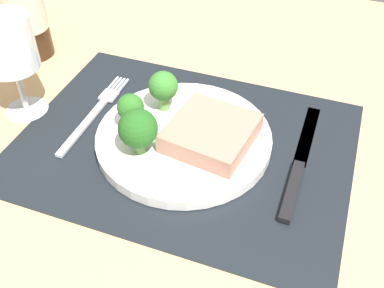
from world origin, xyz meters
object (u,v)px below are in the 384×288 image
(fork, at_px, (95,112))
(wine_glass, at_px, (8,49))
(wine_bottle, at_px, (21,2))
(steak, at_px, (210,134))
(knife, at_px, (299,167))
(plate, at_px, (184,138))

(fork, relative_size, wine_glass, 1.27)
(wine_bottle, bearing_deg, steak, -19.76)
(steak, relative_size, wine_glass, 0.71)
(wine_bottle, bearing_deg, fork, -31.94)
(steak, height_order, wine_glass, wine_glass)
(wine_bottle, relative_size, wine_glass, 1.85)
(knife, bearing_deg, plate, 179.93)
(steak, height_order, wine_bottle, wine_bottle)
(fork, relative_size, wine_bottle, 0.69)
(plate, xyz_separation_m, knife, (0.16, 0.01, -0.00))
(plate, bearing_deg, steak, -4.61)
(plate, height_order, wine_bottle, wine_bottle)
(knife, xyz_separation_m, wine_bottle, (-0.49, 0.12, 0.09))
(fork, xyz_separation_m, wine_bottle, (-0.19, 0.12, 0.09))
(steak, xyz_separation_m, wine_bottle, (-0.37, 0.13, 0.06))
(fork, bearing_deg, wine_bottle, 149.43)
(plate, relative_size, steak, 2.23)
(knife, bearing_deg, wine_glass, -179.83)
(plate, bearing_deg, wine_glass, -177.68)
(wine_bottle, bearing_deg, knife, -14.30)
(plate, bearing_deg, wine_bottle, 158.62)
(knife, relative_size, wine_bottle, 0.83)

